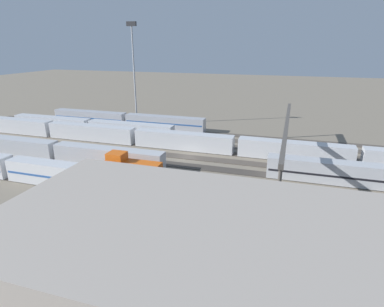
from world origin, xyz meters
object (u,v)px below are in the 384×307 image
at_px(train_on_track_7, 132,170).
at_px(train_on_track_0, 126,120).
at_px(train_on_track_8, 121,182).
at_px(train_on_track_3, 183,141).
at_px(light_mast_0, 133,62).
at_px(train_on_track_2, 90,127).
at_px(signal_gantry, 286,129).
at_px(maintenance_shed, 281,293).
at_px(train_on_track_6, 57,151).

xyz_separation_m(train_on_track_7, train_on_track_0, (20.04, -35.00, -0.13)).
distance_m(train_on_track_7, train_on_track_8, 5.04).
height_order(train_on_track_3, light_mast_0, light_mast_0).
xyz_separation_m(train_on_track_2, train_on_track_0, (-5.37, -10.00, 0.01)).
bearing_deg(light_mast_0, train_on_track_7, 115.59).
bearing_deg(signal_gantry, maintenance_shed, 91.65).
distance_m(train_on_track_0, signal_gantry, 49.56).
height_order(train_on_track_8, signal_gantry, signal_gantry).
height_order(train_on_track_0, signal_gantry, signal_gantry).
xyz_separation_m(train_on_track_6, maintenance_shed, (-45.85, 30.44, 3.00)).
bearing_deg(signal_gantry, train_on_track_3, -12.67).
bearing_deg(train_on_track_6, train_on_track_2, -74.19).
bearing_deg(signal_gantry, train_on_track_7, 31.03).
xyz_separation_m(signal_gantry, maintenance_shed, (-1.17, 40.44, -2.77)).
relative_size(train_on_track_7, maintenance_shed, 0.21).
bearing_deg(signal_gantry, train_on_track_0, -23.97).
bearing_deg(maintenance_shed, train_on_track_6, -33.58).
bearing_deg(light_mast_0, train_on_track_3, 138.63).
distance_m(train_on_track_7, light_mast_0, 45.80).
relative_size(train_on_track_6, train_on_track_8, 0.34).
height_order(train_on_track_6, train_on_track_0, same).
height_order(train_on_track_0, train_on_track_8, train_on_track_8).
height_order(train_on_track_7, train_on_track_6, train_on_track_7).
xyz_separation_m(train_on_track_2, maintenance_shed, (-51.51, 50.44, 3.00)).
bearing_deg(train_on_track_0, train_on_track_6, 90.56).
bearing_deg(train_on_track_8, train_on_track_6, -26.12).
xyz_separation_m(train_on_track_8, maintenance_shed, (-25.45, 20.44, 2.98)).
distance_m(train_on_track_0, light_mast_0, 16.65).
height_order(train_on_track_6, signal_gantry, signal_gantry).
bearing_deg(train_on_track_3, signal_gantry, 167.33).
xyz_separation_m(train_on_track_7, train_on_track_3, (-2.69, -20.00, -0.14)).
height_order(train_on_track_2, signal_gantry, signal_gantry).
bearing_deg(train_on_track_0, light_mast_0, -112.22).
bearing_deg(train_on_track_8, light_mast_0, -66.30).
height_order(train_on_track_0, light_mast_0, light_mast_0).
distance_m(train_on_track_0, train_on_track_8, 45.04).
xyz_separation_m(train_on_track_6, train_on_track_0, (0.29, -30.00, 0.01)).
bearing_deg(train_on_track_7, signal_gantry, -148.97).
bearing_deg(train_on_track_6, train_on_track_0, -89.44).
height_order(train_on_track_7, train_on_track_8, train_on_track_7).
distance_m(signal_gantry, maintenance_shed, 40.55).
height_order(train_on_track_7, maintenance_shed, maintenance_shed).
relative_size(signal_gantry, maintenance_shed, 0.96).
height_order(signal_gantry, maintenance_shed, maintenance_shed).
distance_m(train_on_track_2, train_on_track_0, 11.35).
bearing_deg(train_on_track_7, train_on_track_3, -97.67).
relative_size(train_on_track_2, signal_gantry, 1.05).
bearing_deg(train_on_track_8, train_on_track_0, -62.65).
distance_m(train_on_track_6, light_mast_0, 37.40).
bearing_deg(train_on_track_3, train_on_track_2, -10.09).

